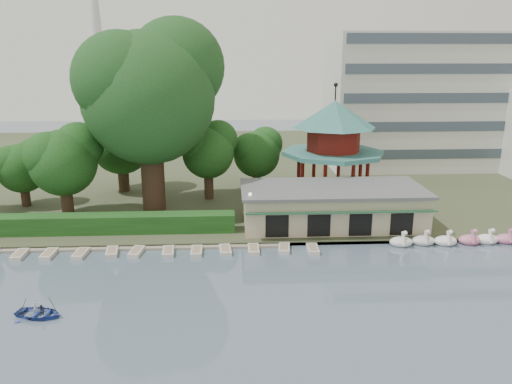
{
  "coord_description": "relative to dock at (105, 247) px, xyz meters",
  "views": [
    {
      "loc": [
        -0.26,
        -26.48,
        17.34
      ],
      "look_at": [
        2.0,
        18.0,
        5.0
      ],
      "focal_mm": 35.0,
      "sensor_mm": 36.0,
      "label": 1
    }
  ],
  "objects": [
    {
      "name": "ground_plane",
      "position": [
        12.0,
        -17.2,
        -0.12
      ],
      "size": [
        220.0,
        220.0,
        0.0
      ],
      "primitive_type": "plane",
      "color": "slate",
      "rests_on": "ground"
    },
    {
      "name": "shore",
      "position": [
        12.0,
        34.8,
        0.08
      ],
      "size": [
        220.0,
        70.0,
        0.4
      ],
      "primitive_type": "cube",
      "color": "#424930",
      "rests_on": "ground"
    },
    {
      "name": "embankment",
      "position": [
        12.0,
        0.1,
        0.03
      ],
      "size": [
        220.0,
        0.6,
        0.3
      ],
      "primitive_type": "cube",
      "color": "gray",
      "rests_on": "ground"
    },
    {
      "name": "dock",
      "position": [
        0.0,
        0.0,
        0.0
      ],
      "size": [
        34.0,
        1.6,
        0.24
      ],
      "primitive_type": "cube",
      "color": "gray",
      "rests_on": "ground"
    },
    {
      "name": "boathouse",
      "position": [
        22.0,
        4.77,
        2.25
      ],
      "size": [
        18.6,
        9.39,
        3.9
      ],
      "color": "#C4B394",
      "rests_on": "shore"
    },
    {
      "name": "pavilion",
      "position": [
        24.0,
        14.8,
        7.36
      ],
      "size": [
        12.4,
        12.4,
        13.5
      ],
      "color": "#C4B394",
      "rests_on": "shore"
    },
    {
      "name": "office_building",
      "position": [
        44.67,
        31.8,
        9.61
      ],
      "size": [
        38.0,
        18.0,
        20.0
      ],
      "color": "silver",
      "rests_on": "shore"
    },
    {
      "name": "hedge",
      "position": [
        -3.0,
        3.3,
        1.18
      ],
      "size": [
        30.0,
        2.0,
        1.8
      ],
      "primitive_type": "cube",
      "color": "#1E4E1A",
      "rests_on": "shore"
    },
    {
      "name": "lamp_post",
      "position": [
        13.5,
        1.8,
        3.22
      ],
      "size": [
        0.36,
        0.36,
        4.28
      ],
      "color": "black",
      "rests_on": "shore"
    },
    {
      "name": "big_tree",
      "position": [
        3.19,
        11.03,
        13.73
      ],
      "size": [
        15.63,
        14.57,
        20.94
      ],
      "color": "#3A281C",
      "rests_on": "shore"
    },
    {
      "name": "small_trees",
      "position": [
        -1.86,
        14.41,
        6.27
      ],
      "size": [
        39.37,
        17.5,
        10.49
      ],
      "color": "#3A281C",
      "rests_on": "shore"
    },
    {
      "name": "swan_boats",
      "position": [
        35.82,
        -0.55,
        0.28
      ],
      "size": [
        18.4,
        2.04,
        1.92
      ],
      "color": "white",
      "rests_on": "ground"
    },
    {
      "name": "moored_rowboats",
      "position": [
        1.99,
        -1.43,
        0.06
      ],
      "size": [
        35.18,
        2.75,
        0.36
      ],
      "color": "beige",
      "rests_on": "ground"
    },
    {
      "name": "rowboat_with_passengers",
      "position": [
        -1.55,
        -12.34,
        0.35
      ],
      "size": [
        5.17,
        4.21,
        2.01
      ],
      "color": "#334BA2",
      "rests_on": "ground"
    }
  ]
}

